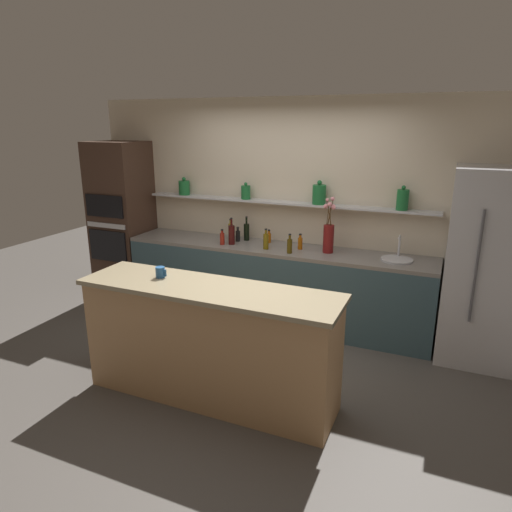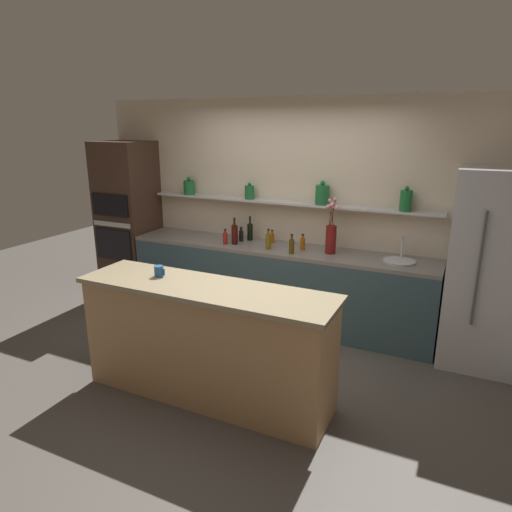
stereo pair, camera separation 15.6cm
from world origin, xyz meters
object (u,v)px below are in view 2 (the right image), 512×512
object	(u,v)px
bottle_sauce_6	(241,235)
bottle_sauce_1	(303,243)
flower_vase	(331,235)
bottle_oil_3	(292,246)
oven_tower	(128,220)
bottle_wine_4	(250,231)
bottle_sauce_9	(225,238)
refrigerator	(495,271)
bottle_wine_8	(235,234)
bottle_sauce_0	(234,235)
coffee_mug	(159,271)
bottle_sauce_7	(272,237)
bottle_oil_2	(268,241)
sink_fixture	(399,260)
bottle_oil_5	(234,230)

from	to	relation	value
bottle_sauce_6	bottle_sauce_1	bearing A→B (deg)	-3.60
flower_vase	bottle_oil_3	size ratio (longest dim) A/B	2.80
oven_tower	bottle_wine_4	distance (m)	1.76
bottle_sauce_9	refrigerator	bearing A→B (deg)	1.98
bottle_wine_8	bottle_sauce_9	distance (m)	0.12
bottle_sauce_6	bottle_wine_8	bearing A→B (deg)	-91.98
oven_tower	bottle_sauce_0	xyz separation A→B (m)	(1.60, 0.05, -0.04)
bottle_sauce_9	coffee_mug	bearing A→B (deg)	-82.75
oven_tower	bottle_sauce_7	world-z (taller)	oven_tower
oven_tower	bottle_sauce_6	bearing A→B (deg)	2.57
refrigerator	bottle_sauce_9	distance (m)	2.87
flower_vase	bottle_oil_2	xyz separation A→B (m)	(-0.69, -0.14, -0.11)
bottle_sauce_1	coffee_mug	distance (m)	1.84
bottle_sauce_0	bottle_oil_2	world-z (taller)	bottle_oil_2
bottle_sauce_0	coffee_mug	bearing A→B (deg)	-84.30
flower_vase	sink_fixture	size ratio (longest dim) A/B	1.87
oven_tower	flower_vase	size ratio (longest dim) A/B	3.37
bottle_wine_4	bottle_sauce_7	distance (m)	0.30
flower_vase	bottle_wine_8	bearing A→B (deg)	-174.58
bottle_oil_2	bottle_wine_8	distance (m)	0.45
bottle_sauce_0	bottle_sauce_7	world-z (taller)	bottle_sauce_0
flower_vase	bottle_wine_4	size ratio (longest dim) A/B	2.07
bottle_oil_2	bottle_sauce_6	world-z (taller)	bottle_oil_2
bottle_sauce_6	bottle_sauce_9	bearing A→B (deg)	-116.35
refrigerator	sink_fixture	world-z (taller)	refrigerator
bottle_wine_8	bottle_sauce_9	bearing A→B (deg)	-152.32
bottle_sauce_9	bottle_sauce_1	bearing A→B (deg)	9.92
bottle_sauce_6	oven_tower	bearing A→B (deg)	-177.43
sink_fixture	bottle_sauce_1	xyz separation A→B (m)	(-1.07, 0.01, 0.05)
bottle_oil_3	coffee_mug	size ratio (longest dim) A/B	2.20
refrigerator	bottle_sauce_7	xyz separation A→B (m)	(-2.39, 0.20, 0.02)
bottle_oil_5	bottle_sauce_9	xyz separation A→B (m)	(0.03, -0.29, -0.03)
bottle_sauce_1	bottle_oil_5	xyz separation A→B (m)	(-0.95, 0.13, 0.03)
oven_tower	bottle_sauce_9	distance (m)	1.58
bottle_sauce_0	bottle_oil_3	xyz separation A→B (m)	(0.83, -0.22, 0.01)
refrigerator	flower_vase	distance (m)	1.64
bottle_sauce_1	bottle_wine_4	world-z (taller)	bottle_wine_4
bottle_sauce_6	coffee_mug	distance (m)	1.75
refrigerator	bottle_oil_5	xyz separation A→B (m)	(-2.90, 0.19, 0.06)
bottle_wine_8	bottle_oil_2	bearing A→B (deg)	-4.38
refrigerator	bottle_sauce_6	distance (m)	2.77
bottle_oil_3	flower_vase	bearing A→B (deg)	27.64
bottle_oil_2	oven_tower	bearing A→B (deg)	176.80
bottle_sauce_6	bottle_wine_8	world-z (taller)	bottle_wine_8
oven_tower	bottle_sauce_7	xyz separation A→B (m)	(2.05, 0.16, -0.05)
bottle_sauce_1	bottle_wine_8	size ratio (longest dim) A/B	0.57
refrigerator	bottle_oil_3	distance (m)	2.02
bottle_oil_3	bottle_sauce_6	xyz separation A→B (m)	(-0.75, 0.25, -0.01)
bottle_oil_2	coffee_mug	bearing A→B (deg)	-102.90
bottle_oil_3	bottle_oil_5	size ratio (longest dim) A/B	0.88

